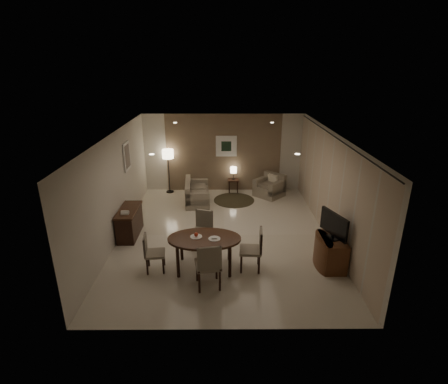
{
  "coord_description": "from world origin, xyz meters",
  "views": [
    {
      "loc": [
        -0.05,
        -8.32,
        4.38
      ],
      "look_at": [
        0.0,
        0.2,
        1.15
      ],
      "focal_mm": 28.0,
      "sensor_mm": 36.0,
      "label": 1
    }
  ],
  "objects_px": {
    "dining_table": "(205,253)",
    "chair_far": "(202,231)",
    "floor_lamp": "(169,171)",
    "chair_right": "(250,250)",
    "chair_left": "(155,253)",
    "armchair": "(269,186)",
    "sofa": "(197,191)",
    "side_table": "(233,186)",
    "tv_cabinet": "(331,252)",
    "chair_near": "(208,264)",
    "console_desk": "(130,222)"
  },
  "relations": [
    {
      "from": "chair_left",
      "to": "armchair",
      "type": "distance_m",
      "value": 5.46
    },
    {
      "from": "tv_cabinet",
      "to": "dining_table",
      "type": "relative_size",
      "value": 0.56
    },
    {
      "from": "tv_cabinet",
      "to": "chair_left",
      "type": "bearing_deg",
      "value": -177.78
    },
    {
      "from": "tv_cabinet",
      "to": "chair_right",
      "type": "xyz_separation_m",
      "value": [
        -1.83,
        -0.11,
        0.13
      ]
    },
    {
      "from": "console_desk",
      "to": "chair_near",
      "type": "height_order",
      "value": "chair_near"
    },
    {
      "from": "chair_far",
      "to": "sofa",
      "type": "relative_size",
      "value": 0.63
    },
    {
      "from": "tv_cabinet",
      "to": "chair_near",
      "type": "distance_m",
      "value": 2.84
    },
    {
      "from": "chair_far",
      "to": "sofa",
      "type": "bearing_deg",
      "value": 111.98
    },
    {
      "from": "armchair",
      "to": "dining_table",
      "type": "bearing_deg",
      "value": -70.04
    },
    {
      "from": "armchair",
      "to": "floor_lamp",
      "type": "xyz_separation_m",
      "value": [
        -3.46,
        0.4,
        0.39
      ]
    },
    {
      "from": "side_table",
      "to": "tv_cabinet",
      "type": "bearing_deg",
      "value": -66.63
    },
    {
      "from": "chair_near",
      "to": "armchair",
      "type": "bearing_deg",
      "value": -120.5
    },
    {
      "from": "tv_cabinet",
      "to": "chair_far",
      "type": "bearing_deg",
      "value": 165.0
    },
    {
      "from": "chair_left",
      "to": "side_table",
      "type": "distance_m",
      "value": 5.25
    },
    {
      "from": "console_desk",
      "to": "sofa",
      "type": "bearing_deg",
      "value": 55.36
    },
    {
      "from": "chair_left",
      "to": "dining_table",
      "type": "bearing_deg",
      "value": -92.31
    },
    {
      "from": "chair_right",
      "to": "chair_left",
      "type": "bearing_deg",
      "value": -84.65
    },
    {
      "from": "chair_left",
      "to": "chair_right",
      "type": "xyz_separation_m",
      "value": [
        2.09,
        0.04,
        0.05
      ]
    },
    {
      "from": "chair_far",
      "to": "side_table",
      "type": "height_order",
      "value": "chair_far"
    },
    {
      "from": "tv_cabinet",
      "to": "armchair",
      "type": "xyz_separation_m",
      "value": [
        -0.84,
        4.35,
        0.02
      ]
    },
    {
      "from": "floor_lamp",
      "to": "chair_right",
      "type": "bearing_deg",
      "value": -63.14
    },
    {
      "from": "floor_lamp",
      "to": "console_desk",
      "type": "bearing_deg",
      "value": -100.4
    },
    {
      "from": "armchair",
      "to": "floor_lamp",
      "type": "height_order",
      "value": "floor_lamp"
    },
    {
      "from": "dining_table",
      "to": "chair_far",
      "type": "bearing_deg",
      "value": 97.34
    },
    {
      "from": "chair_far",
      "to": "chair_right",
      "type": "xyz_separation_m",
      "value": [
        1.12,
        -0.9,
        0.01
      ]
    },
    {
      "from": "chair_near",
      "to": "armchair",
      "type": "height_order",
      "value": "chair_near"
    },
    {
      "from": "floor_lamp",
      "to": "sofa",
      "type": "bearing_deg",
      "value": -40.96
    },
    {
      "from": "console_desk",
      "to": "chair_left",
      "type": "bearing_deg",
      "value": -59.55
    },
    {
      "from": "dining_table",
      "to": "floor_lamp",
      "type": "relative_size",
      "value": 1.05
    },
    {
      "from": "chair_right",
      "to": "sofa",
      "type": "xyz_separation_m",
      "value": [
        -1.43,
        3.96,
        -0.13
      ]
    },
    {
      "from": "console_desk",
      "to": "dining_table",
      "type": "relative_size",
      "value": 0.75
    },
    {
      "from": "chair_left",
      "to": "side_table",
      "type": "xyz_separation_m",
      "value": [
        1.87,
        4.9,
        -0.2
      ]
    },
    {
      "from": "chair_near",
      "to": "chair_right",
      "type": "bearing_deg",
      "value": -155.4
    },
    {
      "from": "console_desk",
      "to": "chair_left",
      "type": "distance_m",
      "value": 1.92
    },
    {
      "from": "dining_table",
      "to": "tv_cabinet",
      "type": "bearing_deg",
      "value": 1.48
    },
    {
      "from": "chair_right",
      "to": "sofa",
      "type": "relative_size",
      "value": 0.64
    },
    {
      "from": "chair_right",
      "to": "tv_cabinet",
      "type": "bearing_deg",
      "value": 97.56
    },
    {
      "from": "floor_lamp",
      "to": "tv_cabinet",
      "type": "bearing_deg",
      "value": -47.88
    },
    {
      "from": "chair_far",
      "to": "floor_lamp",
      "type": "relative_size",
      "value": 0.61
    },
    {
      "from": "tv_cabinet",
      "to": "side_table",
      "type": "bearing_deg",
      "value": 113.37
    },
    {
      "from": "sofa",
      "to": "side_table",
      "type": "height_order",
      "value": "sofa"
    },
    {
      "from": "chair_far",
      "to": "side_table",
      "type": "distance_m",
      "value": 4.07
    },
    {
      "from": "chair_far",
      "to": "side_table",
      "type": "bearing_deg",
      "value": 93.37
    },
    {
      "from": "chair_near",
      "to": "tv_cabinet",
      "type": "bearing_deg",
      "value": -175.01
    },
    {
      "from": "sofa",
      "to": "side_table",
      "type": "distance_m",
      "value": 1.51
    },
    {
      "from": "chair_right",
      "to": "floor_lamp",
      "type": "bearing_deg",
      "value": -148.97
    },
    {
      "from": "sofa",
      "to": "floor_lamp",
      "type": "relative_size",
      "value": 0.98
    },
    {
      "from": "chair_right",
      "to": "side_table",
      "type": "distance_m",
      "value": 4.87
    },
    {
      "from": "chair_far",
      "to": "armchair",
      "type": "relative_size",
      "value": 1.12
    },
    {
      "from": "chair_near",
      "to": "floor_lamp",
      "type": "height_order",
      "value": "floor_lamp"
    }
  ]
}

